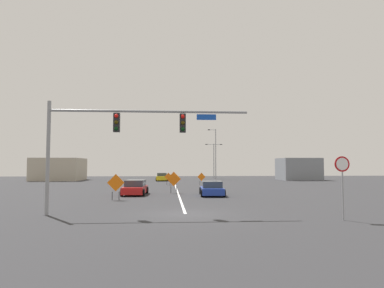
# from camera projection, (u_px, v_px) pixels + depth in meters

# --- Properties ---
(ground) EXTENTS (131.45, 131.45, 0.00)m
(ground) POSITION_uv_depth(u_px,v_px,m) (185.00, 214.00, 18.77)
(ground) COLOR #2D2D30
(road_centre_stripe) EXTENTS (0.16, 73.03, 0.01)m
(road_centre_stripe) POSITION_uv_depth(u_px,v_px,m) (174.00, 182.00, 55.12)
(road_centre_stripe) COLOR white
(road_centre_stripe) RESTS_ON ground
(traffic_signal_assembly) EXTENTS (11.07, 0.44, 6.20)m
(traffic_signal_assembly) POSITION_uv_depth(u_px,v_px,m) (118.00, 131.00, 18.78)
(traffic_signal_assembly) COLOR gray
(traffic_signal_assembly) RESTS_ON ground
(stop_sign) EXTENTS (0.76, 0.07, 3.12)m
(stop_sign) POSITION_uv_depth(u_px,v_px,m) (342.00, 175.00, 16.72)
(stop_sign) COLOR gray
(stop_sign) RESTS_ON ground
(street_lamp_mid_left) EXTENTS (1.61, 0.24, 9.67)m
(street_lamp_mid_left) POSITION_uv_depth(u_px,v_px,m) (215.00, 152.00, 65.48)
(street_lamp_mid_left) COLOR gray
(street_lamp_mid_left) RESTS_ON ground
(street_lamp_far_left) EXTENTS (3.50, 0.24, 7.14)m
(street_lamp_far_left) POSITION_uv_depth(u_px,v_px,m) (214.00, 157.00, 70.17)
(street_lamp_far_left) COLOR gray
(street_lamp_far_left) RESTS_ON ground
(construction_sign_left_shoulder) EXTENTS (1.10, 0.20, 1.68)m
(construction_sign_left_shoulder) POSITION_uv_depth(u_px,v_px,m) (201.00, 177.00, 45.93)
(construction_sign_left_shoulder) COLOR orange
(construction_sign_left_shoulder) RESTS_ON ground
(construction_sign_right_lane) EXTENTS (1.34, 0.06, 2.01)m
(construction_sign_right_lane) POSITION_uv_depth(u_px,v_px,m) (116.00, 184.00, 26.27)
(construction_sign_right_lane) COLOR orange
(construction_sign_right_lane) RESTS_ON ground
(construction_sign_left_lane) EXTENTS (1.38, 0.26, 2.06)m
(construction_sign_left_lane) POSITION_uv_depth(u_px,v_px,m) (174.00, 180.00, 32.64)
(construction_sign_left_lane) COLOR orange
(construction_sign_left_lane) RESTS_ON ground
(construction_sign_median_near) EXTENTS (1.10, 0.10, 1.68)m
(construction_sign_median_near) POSITION_uv_depth(u_px,v_px,m) (168.00, 177.00, 46.26)
(construction_sign_median_near) COLOR orange
(construction_sign_median_near) RESTS_ON ground
(car_yellow_approaching) EXTENTS (2.11, 4.45, 1.37)m
(car_yellow_approaching) POSITION_uv_depth(u_px,v_px,m) (162.00, 177.00, 58.95)
(car_yellow_approaching) COLOR gold
(car_yellow_approaching) RESTS_ON ground
(car_blue_mid) EXTENTS (2.27, 4.33, 1.28)m
(car_blue_mid) POSITION_uv_depth(u_px,v_px,m) (212.00, 189.00, 30.17)
(car_blue_mid) COLOR #1E389E
(car_blue_mid) RESTS_ON ground
(car_red_far) EXTENTS (2.24, 4.43, 1.34)m
(car_red_far) POSITION_uv_depth(u_px,v_px,m) (135.00, 188.00, 31.02)
(car_red_far) COLOR red
(car_red_far) RESTS_ON ground
(roadside_building_east) EXTENTS (6.88, 6.00, 3.99)m
(roadside_building_east) POSITION_uv_depth(u_px,v_px,m) (298.00, 169.00, 62.46)
(roadside_building_east) COLOR gray
(roadside_building_east) RESTS_ON ground
(roadside_building_west) EXTENTS (8.02, 7.94, 3.95)m
(roadside_building_west) POSITION_uv_depth(u_px,v_px,m) (59.00, 169.00, 60.76)
(roadside_building_west) COLOR #B2A893
(roadside_building_west) RESTS_ON ground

